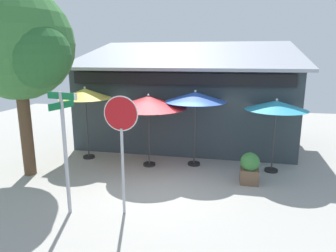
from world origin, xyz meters
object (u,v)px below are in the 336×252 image
patio_umbrella_teal_far_right (276,106)px  sidewalk_planter (250,168)px  shade_tree (20,46)px  stop_sign (122,132)px  street_sign_post (65,142)px  patio_umbrella_royal_blue_right (195,98)px  patio_umbrella_mustard_left (85,94)px  patio_umbrella_crimson_center (148,102)px

patio_umbrella_teal_far_right → sidewalk_planter: bearing=-124.8°
shade_tree → sidewalk_planter: bearing=6.4°
shade_tree → sidewalk_planter: size_ratio=6.09×
sidewalk_planter → stop_sign: bearing=-141.2°
street_sign_post → patio_umbrella_teal_far_right: size_ratio=1.21×
stop_sign → patio_umbrella_royal_blue_right: size_ratio=1.09×
patio_umbrella_mustard_left → patio_umbrella_royal_blue_right: size_ratio=1.02×
street_sign_post → stop_sign: street_sign_post is taller
stop_sign → patio_umbrella_crimson_center: (-0.28, 3.41, 0.21)m
stop_sign → sidewalk_planter: (3.16, 2.54, -1.59)m
stop_sign → patio_umbrella_royal_blue_right: 4.03m
patio_umbrella_teal_far_right → patio_umbrella_mustard_left: bearing=179.6°
patio_umbrella_crimson_center → shade_tree: bearing=-154.9°
street_sign_post → stop_sign: 1.39m
stop_sign → patio_umbrella_royal_blue_right: stop_sign is taller
patio_umbrella_teal_far_right → sidewalk_planter: size_ratio=2.57×
stop_sign → patio_umbrella_crimson_center: 3.43m
sidewalk_planter → patio_umbrella_teal_far_right: bearing=55.2°
patio_umbrella_mustard_left → shade_tree: shade_tree is taller
street_sign_post → stop_sign: size_ratio=1.03×
patio_umbrella_royal_blue_right → patio_umbrella_mustard_left: bearing=-179.3°
patio_umbrella_crimson_center → patio_umbrella_royal_blue_right: (1.57, 0.39, 0.15)m
patio_umbrella_royal_blue_right → patio_umbrella_teal_far_right: size_ratio=1.08×
stop_sign → shade_tree: (-3.81, 1.76, 2.06)m
patio_umbrella_mustard_left → patio_umbrella_teal_far_right: (6.76, -0.05, -0.22)m
patio_umbrella_crimson_center → street_sign_post: bearing=-106.3°
street_sign_post → patio_umbrella_teal_far_right: 6.62m
stop_sign → patio_umbrella_teal_far_right: size_ratio=1.18×
patio_umbrella_crimson_center → shade_tree: size_ratio=0.45×
street_sign_post → shade_tree: 3.92m
patio_umbrella_teal_far_right → stop_sign: bearing=-137.0°
patio_umbrella_teal_far_right → shade_tree: bearing=-166.0°
street_sign_post → stop_sign: (1.35, 0.25, 0.24)m
patio_umbrella_mustard_left → patio_umbrella_royal_blue_right: patio_umbrella_mustard_left is taller
patio_umbrella_crimson_center → stop_sign: bearing=-85.3°
street_sign_post → patio_umbrella_mustard_left: (-1.45, 3.99, 0.63)m
patio_umbrella_mustard_left → sidewalk_planter: size_ratio=2.83×
street_sign_post → patio_umbrella_mustard_left: 4.30m
patio_umbrella_mustard_left → sidewalk_planter: patio_umbrella_mustard_left is taller
stop_sign → shade_tree: 4.68m
patio_umbrella_teal_far_right → shade_tree: size_ratio=0.42×
patio_umbrella_crimson_center → sidewalk_planter: bearing=-14.1°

